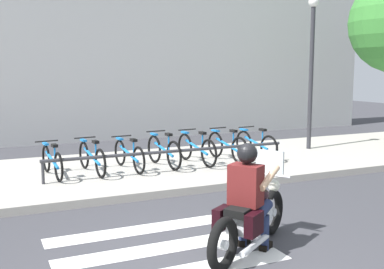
{
  "coord_description": "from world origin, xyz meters",
  "views": [
    {
      "loc": [
        -2.35,
        -4.71,
        2.35
      ],
      "look_at": [
        0.88,
        2.42,
        1.26
      ],
      "focal_mm": 43.15,
      "sensor_mm": 36.0,
      "label": 1
    }
  ],
  "objects_px": {
    "bicycle_4": "(196,149)",
    "rider": "(248,190)",
    "street_lamp": "(312,60)",
    "bicycle_0": "(52,161)",
    "bicycle_1": "(92,158)",
    "motorcycle": "(251,216)",
    "bicycle_2": "(129,155)",
    "bicycle_3": "(164,151)",
    "bike_rack": "(173,152)",
    "bicycle_6": "(256,144)",
    "bicycle_5": "(227,146)"
  },
  "relations": [
    {
      "from": "motorcycle",
      "to": "bicycle_2",
      "type": "relative_size",
      "value": 1.1
    },
    {
      "from": "bicycle_4",
      "to": "bicycle_5",
      "type": "relative_size",
      "value": 1.03
    },
    {
      "from": "bike_rack",
      "to": "bicycle_0",
      "type": "bearing_deg",
      "value": 167.36
    },
    {
      "from": "bicycle_1",
      "to": "bike_rack",
      "type": "relative_size",
      "value": 0.31
    },
    {
      "from": "bicycle_3",
      "to": "bicycle_6",
      "type": "relative_size",
      "value": 1.0
    },
    {
      "from": "bike_rack",
      "to": "motorcycle",
      "type": "bearing_deg",
      "value": -98.25
    },
    {
      "from": "bicycle_1",
      "to": "bicycle_5",
      "type": "bearing_deg",
      "value": -0.02
    },
    {
      "from": "rider",
      "to": "bicycle_0",
      "type": "distance_m",
      "value": 5.15
    },
    {
      "from": "bicycle_4",
      "to": "bicycle_6",
      "type": "relative_size",
      "value": 1.05
    },
    {
      "from": "street_lamp",
      "to": "rider",
      "type": "bearing_deg",
      "value": -134.25
    },
    {
      "from": "motorcycle",
      "to": "bicycle_0",
      "type": "height_order",
      "value": "motorcycle"
    },
    {
      "from": "bicycle_0",
      "to": "bicycle_1",
      "type": "distance_m",
      "value": 0.82
    },
    {
      "from": "bicycle_4",
      "to": "street_lamp",
      "type": "relative_size",
      "value": 0.4
    },
    {
      "from": "bicycle_4",
      "to": "rider",
      "type": "bearing_deg",
      "value": -107.33
    },
    {
      "from": "bicycle_2",
      "to": "bicycle_6",
      "type": "height_order",
      "value": "bicycle_6"
    },
    {
      "from": "bike_rack",
      "to": "bicycle_1",
      "type": "bearing_deg",
      "value": 161.41
    },
    {
      "from": "bicycle_2",
      "to": "bicycle_5",
      "type": "height_order",
      "value": "bicycle_5"
    },
    {
      "from": "bicycle_3",
      "to": "bike_rack",
      "type": "height_order",
      "value": "bicycle_3"
    },
    {
      "from": "bicycle_5",
      "to": "bicycle_6",
      "type": "bearing_deg",
      "value": 0.01
    },
    {
      "from": "bicycle_2",
      "to": "bicycle_6",
      "type": "relative_size",
      "value": 1.01
    },
    {
      "from": "bicycle_1",
      "to": "bike_rack",
      "type": "distance_m",
      "value": 1.74
    },
    {
      "from": "motorcycle",
      "to": "bicycle_1",
      "type": "xyz_separation_m",
      "value": [
        -1.04,
        4.78,
        0.03
      ]
    },
    {
      "from": "bicycle_4",
      "to": "bike_rack",
      "type": "distance_m",
      "value": 1.0
    },
    {
      "from": "bike_rack",
      "to": "bicycle_6",
      "type": "bearing_deg",
      "value": 12.62
    },
    {
      "from": "street_lamp",
      "to": "bicycle_2",
      "type": "bearing_deg",
      "value": -173.43
    },
    {
      "from": "bicycle_1",
      "to": "bicycle_4",
      "type": "xyz_separation_m",
      "value": [
        2.47,
        -0.0,
        0.02
      ]
    },
    {
      "from": "bicycle_3",
      "to": "bicycle_5",
      "type": "relative_size",
      "value": 0.98
    },
    {
      "from": "rider",
      "to": "bicycle_6",
      "type": "relative_size",
      "value": 0.88
    },
    {
      "from": "bicycle_1",
      "to": "bicycle_4",
      "type": "relative_size",
      "value": 0.98
    },
    {
      "from": "bicycle_0",
      "to": "street_lamp",
      "type": "height_order",
      "value": "street_lamp"
    },
    {
      "from": "bicycle_1",
      "to": "bicycle_6",
      "type": "xyz_separation_m",
      "value": [
        4.12,
        -0.0,
        0.01
      ]
    },
    {
      "from": "bicycle_2",
      "to": "bike_rack",
      "type": "xyz_separation_m",
      "value": [
        0.83,
        -0.56,
        0.09
      ]
    },
    {
      "from": "bicycle_1",
      "to": "bicycle_5",
      "type": "distance_m",
      "value": 3.3
    },
    {
      "from": "bicycle_1",
      "to": "street_lamp",
      "type": "relative_size",
      "value": 0.39
    },
    {
      "from": "rider",
      "to": "bicycle_0",
      "type": "height_order",
      "value": "rider"
    },
    {
      "from": "bicycle_4",
      "to": "bike_rack",
      "type": "height_order",
      "value": "bicycle_4"
    },
    {
      "from": "bicycle_3",
      "to": "street_lamp",
      "type": "distance_m",
      "value": 5.12
    },
    {
      "from": "bicycle_1",
      "to": "bicycle_3",
      "type": "distance_m",
      "value": 1.65
    },
    {
      "from": "bike_rack",
      "to": "bicycle_3",
      "type": "bearing_deg",
      "value": 90.04
    },
    {
      "from": "rider",
      "to": "bike_rack",
      "type": "bearing_deg",
      "value": 80.96
    },
    {
      "from": "bicycle_1",
      "to": "bicycle_6",
      "type": "bearing_deg",
      "value": -0.01
    },
    {
      "from": "bicycle_5",
      "to": "bike_rack",
      "type": "distance_m",
      "value": 1.74
    },
    {
      "from": "bicycle_0",
      "to": "street_lamp",
      "type": "distance_m",
      "value": 7.44
    },
    {
      "from": "bicycle_2",
      "to": "bicycle_3",
      "type": "bearing_deg",
      "value": -0.11
    },
    {
      "from": "street_lamp",
      "to": "bicycle_3",
      "type": "bearing_deg",
      "value": -172.26
    },
    {
      "from": "rider",
      "to": "bicycle_3",
      "type": "relative_size",
      "value": 0.87
    },
    {
      "from": "bicycle_4",
      "to": "street_lamp",
      "type": "height_order",
      "value": "street_lamp"
    },
    {
      "from": "bicycle_3",
      "to": "street_lamp",
      "type": "xyz_separation_m",
      "value": [
        4.63,
        0.63,
        2.1
      ]
    },
    {
      "from": "bicycle_0",
      "to": "bicycle_1",
      "type": "bearing_deg",
      "value": -0.02
    },
    {
      "from": "bike_rack",
      "to": "bicycle_4",
      "type": "bearing_deg",
      "value": 33.9
    }
  ]
}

